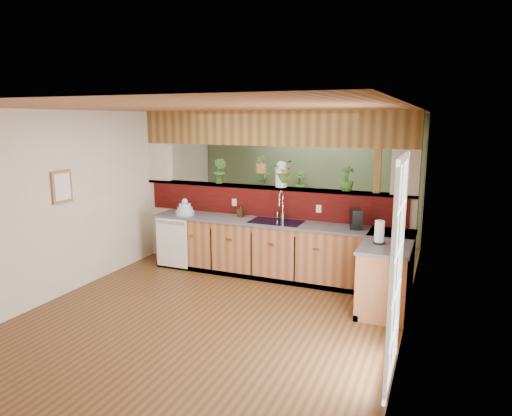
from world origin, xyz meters
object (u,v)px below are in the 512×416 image
at_px(dish_stack, 185,210).
at_px(faucet, 282,204).
at_px(glass_jar, 281,174).
at_px(shelving_console, 280,215).
at_px(coffee_maker, 356,220).
at_px(paper_towel, 379,232).
at_px(soap_dispenser, 241,211).

bearing_deg(dish_stack, faucet, 8.58).
distance_m(dish_stack, glass_jar, 1.72).
bearing_deg(dish_stack, glass_jar, 16.83).
bearing_deg(shelving_console, coffee_maker, -38.74).
bearing_deg(paper_towel, dish_stack, 169.68).
relative_size(faucet, soap_dispenser, 2.29).
xyz_separation_m(paper_towel, glass_jar, (-1.71, 1.05, 0.56)).
bearing_deg(soap_dispenser, glass_jar, 22.76).
height_order(coffee_maker, shelving_console, coffee_maker).
distance_m(paper_towel, glass_jar, 2.08).
distance_m(coffee_maker, glass_jar, 1.45).
distance_m(faucet, glass_jar, 0.51).
bearing_deg(paper_towel, faucet, 152.77).
distance_m(soap_dispenser, glass_jar, 0.89).
bearing_deg(faucet, soap_dispenser, -177.09).
bearing_deg(coffee_maker, glass_jar, 144.92).
height_order(coffee_maker, paper_towel, paper_towel).
bearing_deg(faucet, dish_stack, -171.42).
height_order(soap_dispenser, paper_towel, paper_towel).
xyz_separation_m(soap_dispenser, paper_towel, (2.32, -0.80, 0.04)).
relative_size(faucet, shelving_console, 0.32).
relative_size(soap_dispenser, paper_towel, 0.65).
xyz_separation_m(soap_dispenser, coffee_maker, (1.89, -0.10, 0.03)).
distance_m(faucet, paper_towel, 1.83).
bearing_deg(shelving_console, soap_dispenser, -77.95).
relative_size(dish_stack, soap_dispenser, 1.53).
bearing_deg(paper_towel, soap_dispenser, 160.95).
bearing_deg(shelving_console, dish_stack, -99.72).
distance_m(faucet, dish_stack, 1.65).
xyz_separation_m(paper_towel, shelving_console, (-2.38, 2.95, -0.55)).
bearing_deg(glass_jar, faucet, -68.86).
xyz_separation_m(faucet, dish_stack, (-1.62, -0.24, -0.17)).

